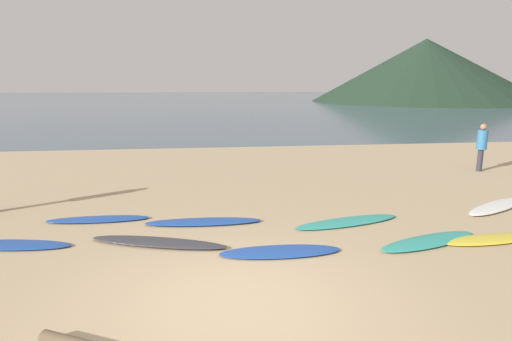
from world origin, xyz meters
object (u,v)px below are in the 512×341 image
Objects in this scene: surfboard_0 at (10,245)px; surfboard_1 at (98,219)px; surfboard_5 at (347,222)px; surfboard_7 at (488,239)px; surfboard_3 at (203,222)px; surfboard_4 at (280,252)px; person_1 at (482,143)px; surfboard_6 at (429,241)px; surfboard_8 at (497,206)px; surfboard_2 at (158,242)px.

surfboard_1 reaches higher than surfboard_0.
surfboard_0 is 6.38m from surfboard_5.
surfboard_3 is at bearing 157.51° from surfboard_7.
surfboard_4 is (3.48, -2.18, -0.00)m from surfboard_1.
person_1 is (7.69, 5.82, 0.88)m from surfboard_4.
surfboard_6 is (1.10, -1.24, 0.01)m from surfboard_5.
surfboard_4 is 1.35× the size of person_1.
surfboard_1 is 2.24m from surfboard_3.
person_1 is (2.23, 3.87, 0.87)m from surfboard_8.
surfboard_3 is 4.35m from surfboard_6.
surfboard_3 is at bearing -11.93° from surfboard_1.
person_1 is (11.17, 3.64, 0.88)m from surfboard_1.
surfboard_3 is 1.10× the size of surfboard_6.
surfboard_4 is at bearing 176.15° from surfboard_7.
surfboard_4 is 0.89× the size of surfboard_8.
surfboard_0 is 2.62m from surfboard_2.
surfboard_3 is (2.19, -0.46, 0.00)m from surfboard_1.
surfboard_4 reaches higher than surfboard_0.
surfboard_8 is (1.57, 1.88, 0.01)m from surfboard_7.
surfboard_2 is (1.39, -1.51, 0.01)m from surfboard_1.
surfboard_1 is at bearing 143.94° from surfboard_6.
surfboard_8 is (8.94, -0.23, 0.01)m from surfboard_1.
surfboard_2 is 6.02m from surfboard_7.
surfboard_6 is at bearing -174.73° from surfboard_8.
surfboard_1 and surfboard_4 have the same top height.
surfboard_4 is 0.88× the size of surfboard_5.
surfboard_2 is at bearing 169.51° from surfboard_7.
person_1 is at bearing 31.36° from surfboard_6.
surfboard_1 reaches higher than surfboard_5.
surfboard_4 is (4.71, -0.91, 0.00)m from surfboard_0.
surfboard_6 reaches higher than surfboard_4.
person_1 is at bearing 30.02° from surfboard_0.
surfboard_7 is 6.95m from person_1.
surfboard_5 is at bearing -5.02° from surfboard_3.
person_1 is (6.03, 4.46, 0.88)m from surfboard_5.
surfboard_3 is at bearing 140.59° from surfboard_6.
surfboard_1 is 1.09× the size of surfboard_7.
surfboard_1 is at bearing 150.39° from surfboard_2.
surfboard_5 is (2.95, -0.36, -0.01)m from surfboard_3.
surfboard_6 is 1.12× the size of surfboard_7.
surfboard_3 is 5.44m from surfboard_7.
surfboard_8 is at bearing 20.07° from surfboard_4.
surfboard_8 is at bearing 45.44° from surfboard_7.
person_1 is at bearing 51.84° from surfboard_7.
surfboard_1 is 0.90× the size of surfboard_8.
surfboard_8 is at bearing 142.75° from person_1.
surfboard_1 is 5.20m from surfboard_5.
surfboard_0 is 0.93× the size of surfboard_5.
surfboard_1 is at bearing 148.48° from surfboard_4.
surfboard_6 is at bearing 131.80° from person_1.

